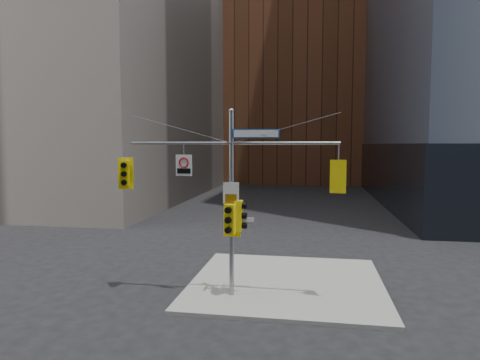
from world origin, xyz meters
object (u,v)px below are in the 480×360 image
(traffic_light_pole_side, at_px, (240,216))
(signal_assembly, at_px, (231,185))
(traffic_light_pole_front, at_px, (230,219))
(regulatory_sign_arm, at_px, (184,165))
(street_sign_blade, at_px, (256,134))
(traffic_light_east_arm, at_px, (338,176))
(traffic_light_west_arm, at_px, (125,174))

(traffic_light_pole_side, bearing_deg, signal_assembly, 93.49)
(traffic_light_pole_front, distance_m, regulatory_sign_arm, 2.76)
(traffic_light_pole_side, xyz_separation_m, traffic_light_pole_front, (-0.33, -0.27, -0.10))
(street_sign_blade, distance_m, regulatory_sign_arm, 3.03)
(traffic_light_east_arm, height_order, traffic_light_pole_side, traffic_light_east_arm)
(traffic_light_pole_front, bearing_deg, traffic_light_west_arm, -174.04)
(traffic_light_west_arm, xyz_separation_m, traffic_light_east_arm, (8.24, -0.01, -0.00))
(signal_assembly, relative_size, traffic_light_pole_side, 6.96)
(traffic_light_pole_side, bearing_deg, street_sign_blade, -87.51)
(traffic_light_west_arm, height_order, traffic_light_east_arm, traffic_light_west_arm)
(traffic_light_east_arm, distance_m, traffic_light_pole_front, 4.28)
(traffic_light_west_arm, bearing_deg, signal_assembly, -13.56)
(signal_assembly, height_order, traffic_light_pole_front, signal_assembly)
(signal_assembly, distance_m, traffic_light_west_arm, 4.31)
(regulatory_sign_arm, bearing_deg, signal_assembly, 4.78)
(regulatory_sign_arm, bearing_deg, traffic_light_east_arm, 4.37)
(street_sign_blade, bearing_deg, traffic_light_east_arm, -7.95)
(traffic_light_pole_front, bearing_deg, traffic_light_pole_side, 49.34)
(regulatory_sign_arm, bearing_deg, traffic_light_west_arm, -176.63)
(signal_assembly, relative_size, street_sign_blade, 4.60)
(traffic_light_pole_front, xyz_separation_m, regulatory_sign_arm, (-1.86, 0.25, 2.02))
(signal_assembly, distance_m, street_sign_blade, 2.15)
(traffic_light_pole_side, distance_m, street_sign_blade, 3.15)
(traffic_light_east_arm, distance_m, regulatory_sign_arm, 5.82)
(traffic_light_west_arm, bearing_deg, traffic_light_east_arm, -13.47)
(traffic_light_west_arm, height_order, street_sign_blade, street_sign_blade)
(traffic_light_east_arm, xyz_separation_m, traffic_light_pole_front, (-3.94, -0.27, -1.65))
(signal_assembly, bearing_deg, traffic_light_west_arm, 179.83)
(street_sign_blade, bearing_deg, traffic_light_west_arm, 171.98)
(signal_assembly, height_order, traffic_light_west_arm, signal_assembly)
(traffic_light_east_arm, height_order, regulatory_sign_arm, regulatory_sign_arm)
(traffic_light_east_arm, relative_size, traffic_light_pole_side, 1.05)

